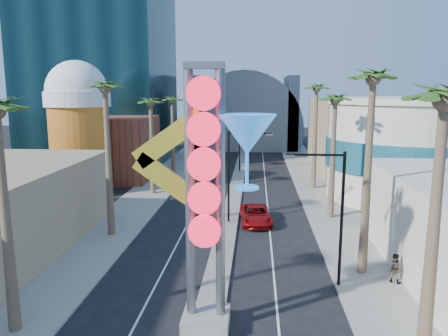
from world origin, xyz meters
TOP-DOWN VIEW (x-y plane):
  - sidewalk_west at (-9.50, 35.00)m, footprint 5.00×100.00m
  - sidewalk_east at (9.50, 35.00)m, footprint 5.00×100.00m
  - median at (0.00, 38.00)m, footprint 1.60×84.00m
  - brick_filler_west at (-16.00, 38.00)m, footprint 10.00×10.00m
  - filler_east at (16.00, 48.00)m, footprint 10.00×20.00m
  - beer_mug at (-17.00, 30.00)m, footprint 7.00×7.00m
  - turquoise_building at (18.00, 30.00)m, footprint 16.60×16.60m
  - canopy at (0.00, 72.00)m, footprint 22.00×16.00m
  - neon_sign at (0.82, 2.96)m, footprint 6.53×2.60m
  - streetlight_0 at (0.55, 20.00)m, footprint 3.79×0.25m
  - streetlight_1 at (-0.55, 44.00)m, footprint 3.79×0.25m
  - streetlight_2 at (6.72, 8.00)m, footprint 3.45×0.25m
  - palm_1 at (-9.00, 16.00)m, footprint 2.40×2.40m
  - palm_2 at (-9.00, 30.00)m, footprint 2.40×2.40m
  - palm_3 at (-9.00, 42.00)m, footprint 2.40×2.40m
  - palm_4 at (9.00, 0.00)m, footprint 2.40×2.40m
  - palm_5 at (9.00, 10.00)m, footprint 2.40×2.40m
  - palm_6 at (9.00, 22.00)m, footprint 2.40×2.40m
  - palm_7 at (9.00, 34.00)m, footprint 2.40×2.40m
  - red_pickup at (2.34, 20.12)m, footprint 3.01×5.66m
  - pedestrian_b at (10.51, 8.63)m, footprint 1.08×1.01m

SIDE VIEW (x-z plane):
  - sidewalk_west at x=-9.50m, z-range 0.00..0.15m
  - sidewalk_east at x=9.50m, z-range 0.00..0.15m
  - median at x=0.00m, z-range 0.00..0.15m
  - red_pickup at x=2.34m, z-range 0.00..1.51m
  - pedestrian_b at x=10.51m, z-range 0.15..1.91m
  - brick_filler_west at x=-16.00m, z-range 0.00..8.00m
  - canopy at x=0.00m, z-range -6.69..15.31m
  - streetlight_2 at x=6.72m, z-range 0.83..8.83m
  - streetlight_0 at x=0.55m, z-range 0.88..8.88m
  - streetlight_1 at x=-0.55m, z-range 0.88..8.88m
  - filler_east at x=16.00m, z-range 0.00..10.00m
  - turquoise_building at x=18.00m, z-range -0.05..10.55m
  - neon_sign at x=0.82m, z-range 1.03..13.58m
  - beer_mug at x=-17.00m, z-range 0.59..15.09m
  - palm_2 at x=-9.00m, z-range 3.88..15.08m
  - palm_3 at x=-9.00m, z-range 3.88..15.08m
  - palm_6 at x=9.00m, z-range 4.08..15.78m
  - palm_4 at x=9.00m, z-range 4.28..16.48m
  - palm_1 at x=-9.00m, z-range 4.47..17.17m
  - palm_7 at x=9.00m, z-range 4.47..17.17m
  - palm_5 at x=9.00m, z-range 4.67..17.87m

